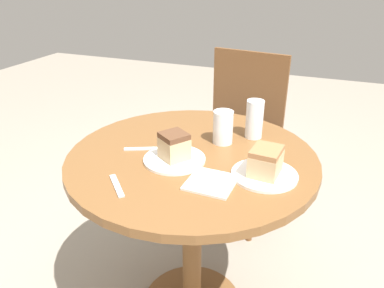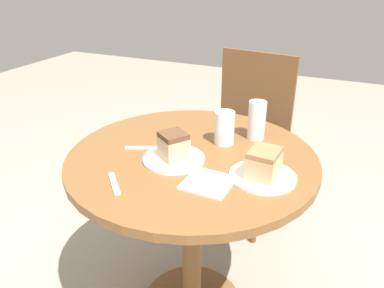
{
  "view_description": "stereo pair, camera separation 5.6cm",
  "coord_description": "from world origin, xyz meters",
  "px_view_note": "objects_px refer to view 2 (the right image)",
  "views": [
    {
      "loc": [
        0.43,
        -1.09,
        1.35
      ],
      "look_at": [
        0.0,
        0.0,
        0.79
      ],
      "focal_mm": 35.0,
      "sensor_mm": 36.0,
      "label": 1
    },
    {
      "loc": [
        0.48,
        -1.07,
        1.35
      ],
      "look_at": [
        0.0,
        0.0,
        0.79
      ],
      "focal_mm": 35.0,
      "sensor_mm": 36.0,
      "label": 2
    }
  ],
  "objects_px": {
    "chair": "(244,133)",
    "glass_water": "(257,122)",
    "cake_slice_near": "(174,146)",
    "cake_slice_far": "(264,163)",
    "plate_far": "(263,176)",
    "glass_lemonade": "(224,130)",
    "plate_near": "(174,159)"
  },
  "relations": [
    {
      "from": "chair",
      "to": "cake_slice_near",
      "type": "height_order",
      "value": "chair"
    },
    {
      "from": "chair",
      "to": "glass_lemonade",
      "type": "height_order",
      "value": "chair"
    },
    {
      "from": "chair",
      "to": "plate_far",
      "type": "height_order",
      "value": "chair"
    },
    {
      "from": "plate_far",
      "to": "plate_near",
      "type": "bearing_deg",
      "value": -178.34
    },
    {
      "from": "plate_near",
      "to": "cake_slice_far",
      "type": "distance_m",
      "value": 0.31
    },
    {
      "from": "cake_slice_far",
      "to": "glass_lemonade",
      "type": "xyz_separation_m",
      "value": [
        -0.2,
        0.19,
        0.0
      ]
    },
    {
      "from": "glass_lemonade",
      "to": "glass_water",
      "type": "xyz_separation_m",
      "value": [
        0.1,
        0.09,
        0.01
      ]
    },
    {
      "from": "cake_slice_near",
      "to": "cake_slice_far",
      "type": "relative_size",
      "value": 1.02
    },
    {
      "from": "plate_far",
      "to": "glass_water",
      "type": "distance_m",
      "value": 0.3
    },
    {
      "from": "chair",
      "to": "plate_near",
      "type": "height_order",
      "value": "chair"
    },
    {
      "from": "chair",
      "to": "glass_lemonade",
      "type": "distance_m",
      "value": 0.78
    },
    {
      "from": "chair",
      "to": "cake_slice_far",
      "type": "xyz_separation_m",
      "value": [
        0.31,
        -0.89,
        0.32
      ]
    },
    {
      "from": "chair",
      "to": "plate_near",
      "type": "distance_m",
      "value": 0.94
    },
    {
      "from": "plate_far",
      "to": "glass_water",
      "type": "relative_size",
      "value": 1.42
    },
    {
      "from": "chair",
      "to": "plate_near",
      "type": "bearing_deg",
      "value": -81.58
    },
    {
      "from": "cake_slice_far",
      "to": "glass_lemonade",
      "type": "height_order",
      "value": "glass_lemonade"
    },
    {
      "from": "cake_slice_near",
      "to": "cake_slice_far",
      "type": "distance_m",
      "value": 0.31
    },
    {
      "from": "plate_near",
      "to": "plate_far",
      "type": "relative_size",
      "value": 1.01
    },
    {
      "from": "cake_slice_near",
      "to": "chair",
      "type": "bearing_deg",
      "value": 90.37
    },
    {
      "from": "plate_far",
      "to": "glass_water",
      "type": "height_order",
      "value": "glass_water"
    },
    {
      "from": "chair",
      "to": "cake_slice_far",
      "type": "distance_m",
      "value": 0.99
    },
    {
      "from": "plate_far",
      "to": "glass_lemonade",
      "type": "xyz_separation_m",
      "value": [
        -0.2,
        0.19,
        0.05
      ]
    },
    {
      "from": "glass_lemonade",
      "to": "cake_slice_far",
      "type": "bearing_deg",
      "value": -43.92
    },
    {
      "from": "plate_far",
      "to": "glass_lemonade",
      "type": "relative_size",
      "value": 1.69
    },
    {
      "from": "plate_near",
      "to": "cake_slice_near",
      "type": "xyz_separation_m",
      "value": [
        0.0,
        0.0,
        0.05
      ]
    },
    {
      "from": "chair",
      "to": "glass_lemonade",
      "type": "relative_size",
      "value": 7.41
    },
    {
      "from": "plate_far",
      "to": "cake_slice_far",
      "type": "relative_size",
      "value": 1.84
    },
    {
      "from": "chair",
      "to": "glass_water",
      "type": "xyz_separation_m",
      "value": [
        0.21,
        -0.61,
        0.34
      ]
    },
    {
      "from": "cake_slice_far",
      "to": "glass_water",
      "type": "xyz_separation_m",
      "value": [
        -0.1,
        0.28,
        0.01
      ]
    },
    {
      "from": "cake_slice_near",
      "to": "glass_water",
      "type": "height_order",
      "value": "glass_water"
    },
    {
      "from": "cake_slice_near",
      "to": "glass_lemonade",
      "type": "xyz_separation_m",
      "value": [
        0.11,
        0.2,
        -0.0
      ]
    },
    {
      "from": "cake_slice_far",
      "to": "glass_lemonade",
      "type": "distance_m",
      "value": 0.27
    }
  ]
}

